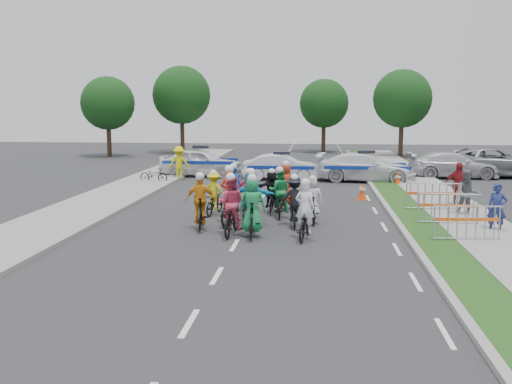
# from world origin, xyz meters

# --- Properties ---
(ground) EXTENTS (90.00, 90.00, 0.00)m
(ground) POSITION_xyz_m (0.00, 0.00, 0.00)
(ground) COLOR #28282B
(ground) RESTS_ON ground
(curb_right) EXTENTS (0.20, 60.00, 0.12)m
(curb_right) POSITION_xyz_m (5.10, 5.00, 0.06)
(curb_right) COLOR gray
(curb_right) RESTS_ON ground
(grass_strip) EXTENTS (1.20, 60.00, 0.11)m
(grass_strip) POSITION_xyz_m (5.80, 5.00, 0.06)
(grass_strip) COLOR #204416
(grass_strip) RESTS_ON ground
(sidewalk_right) EXTENTS (2.40, 60.00, 0.13)m
(sidewalk_right) POSITION_xyz_m (7.60, 5.00, 0.07)
(sidewalk_right) COLOR gray
(sidewalk_right) RESTS_ON ground
(sidewalk_left) EXTENTS (3.00, 60.00, 0.13)m
(sidewalk_left) POSITION_xyz_m (-6.50, 5.00, 0.07)
(sidewalk_left) COLOR gray
(sidewalk_left) RESTS_ON ground
(rider_0) EXTENTS (0.89, 1.89, 1.86)m
(rider_0) POSITION_xyz_m (1.99, 1.06, 0.61)
(rider_0) COLOR black
(rider_0) RESTS_ON ground
(rider_1) EXTENTS (0.84, 1.88, 1.96)m
(rider_1) POSITION_xyz_m (0.39, 1.17, 0.76)
(rider_1) COLOR black
(rider_1) RESTS_ON ground
(rider_2) EXTENTS (0.85, 1.96, 1.96)m
(rider_2) POSITION_xyz_m (-0.30, 1.36, 0.73)
(rider_2) COLOR black
(rider_2) RESTS_ON ground
(rider_3) EXTENTS (0.99, 1.85, 1.89)m
(rider_3) POSITION_xyz_m (-1.39, 2.05, 0.73)
(rider_3) COLOR black
(rider_3) RESTS_ON ground
(rider_4) EXTENTS (1.00, 1.76, 1.77)m
(rider_4) POSITION_xyz_m (1.61, 2.84, 0.69)
(rider_4) COLOR black
(rider_4) RESTS_ON ground
(rider_5) EXTENTS (1.61, 1.91, 1.95)m
(rider_5) POSITION_xyz_m (0.18, 2.82, 0.82)
(rider_5) COLOR black
(rider_5) RESTS_ON ground
(rider_6) EXTENTS (0.95, 2.04, 2.01)m
(rider_6) POSITION_xyz_m (-0.61, 3.16, 0.66)
(rider_6) COLOR black
(rider_6) RESTS_ON ground
(rider_7) EXTENTS (0.74, 1.62, 1.67)m
(rider_7) POSITION_xyz_m (2.21, 3.40, 0.66)
(rider_7) COLOR black
(rider_7) RESTS_ON ground
(rider_8) EXTENTS (0.80, 1.84, 1.85)m
(rider_8) POSITION_xyz_m (1.02, 4.42, 0.69)
(rider_8) COLOR black
(rider_8) RESTS_ON ground
(rider_9) EXTENTS (0.94, 1.75, 1.78)m
(rider_9) POSITION_xyz_m (-0.08, 4.29, 0.69)
(rider_9) COLOR black
(rider_9) RESTS_ON ground
(rider_10) EXTENTS (1.00, 1.71, 1.67)m
(rider_10) POSITION_xyz_m (-1.42, 4.65, 0.66)
(rider_10) COLOR black
(rider_10) RESTS_ON ground
(rider_11) EXTENTS (1.33, 1.59, 1.67)m
(rider_11) POSITION_xyz_m (0.67, 5.34, 0.71)
(rider_11) COLOR black
(rider_11) RESTS_ON ground
(rider_12) EXTENTS (0.69, 1.82, 1.83)m
(rider_12) POSITION_xyz_m (-0.81, 5.54, 0.61)
(rider_12) COLOR black
(rider_12) RESTS_ON ground
(rider_13) EXTENTS (0.81, 1.82, 1.90)m
(rider_13) POSITION_xyz_m (1.16, 6.14, 0.74)
(rider_13) COLOR black
(rider_13) RESTS_ON ground
(police_car_0) EXTENTS (4.83, 2.26, 1.60)m
(police_car_0) POSITION_xyz_m (-4.19, 16.02, 0.80)
(police_car_0) COLOR white
(police_car_0) RESTS_ON ground
(police_car_1) EXTENTS (4.19, 1.49, 1.38)m
(police_car_1) POSITION_xyz_m (0.48, 15.00, 0.69)
(police_car_1) COLOR white
(police_car_1) RESTS_ON ground
(police_car_2) EXTENTS (5.41, 2.74, 1.51)m
(police_car_2) POSITION_xyz_m (4.98, 14.69, 0.75)
(police_car_2) COLOR white
(police_car_2) RESTS_ON ground
(civilian_sedan) EXTENTS (4.98, 2.08, 1.44)m
(civilian_sedan) POSITION_xyz_m (9.96, 16.74, 0.72)
(civilian_sedan) COLOR silver
(civilian_sedan) RESTS_ON ground
(civilian_suv) EXTENTS (6.07, 2.93, 1.67)m
(civilian_suv) POSITION_xyz_m (12.34, 17.51, 0.83)
(civilian_suv) COLOR slate
(civilian_suv) RESTS_ON ground
(spectator_0) EXTENTS (0.67, 0.54, 1.60)m
(spectator_0) POSITION_xyz_m (8.00, 2.46, 0.80)
(spectator_0) COLOR navy
(spectator_0) RESTS_ON ground
(spectator_1) EXTENTS (0.92, 0.75, 1.74)m
(spectator_1) POSITION_xyz_m (7.74, 4.97, 0.87)
(spectator_1) COLOR slate
(spectator_1) RESTS_ON ground
(spectator_2) EXTENTS (1.13, 0.74, 1.79)m
(spectator_2) POSITION_xyz_m (7.93, 7.17, 0.90)
(spectator_2) COLOR maroon
(spectator_2) RESTS_ON ground
(marshal_hiviz) EXTENTS (1.18, 0.68, 1.81)m
(marshal_hiviz) POSITION_xyz_m (-5.10, 14.55, 0.91)
(marshal_hiviz) COLOR yellow
(marshal_hiviz) RESTS_ON ground
(barrier_0) EXTENTS (2.04, 0.67, 1.12)m
(barrier_0) POSITION_xyz_m (6.70, 0.93, 0.56)
(barrier_0) COLOR #A5A8AD
(barrier_0) RESTS_ON ground
(barrier_1) EXTENTS (2.02, 0.61, 1.12)m
(barrier_1) POSITION_xyz_m (6.70, 3.29, 0.56)
(barrier_1) COLOR #A5A8AD
(barrier_1) RESTS_ON ground
(barrier_2) EXTENTS (2.01, 0.52, 1.12)m
(barrier_2) POSITION_xyz_m (6.70, 5.93, 0.56)
(barrier_2) COLOR #A5A8AD
(barrier_2) RESTS_ON ground
(cone_0) EXTENTS (0.40, 0.40, 0.70)m
(cone_0) POSITION_xyz_m (4.31, 8.60, 0.34)
(cone_0) COLOR #F24C0C
(cone_0) RESTS_ON ground
(cone_1) EXTENTS (0.40, 0.40, 0.70)m
(cone_1) POSITION_xyz_m (6.45, 13.17, 0.34)
(cone_1) COLOR #F24C0C
(cone_1) RESTS_ON ground
(parked_bike) EXTENTS (1.60, 0.77, 0.81)m
(parked_bike) POSITION_xyz_m (-6.14, 13.13, 0.40)
(parked_bike) COLOR black
(parked_bike) RESTS_ON ground
(tree_0) EXTENTS (4.20, 4.20, 6.30)m
(tree_0) POSITION_xyz_m (-14.00, 28.00, 4.19)
(tree_0) COLOR #382619
(tree_0) RESTS_ON ground
(tree_1) EXTENTS (4.55, 4.55, 6.82)m
(tree_1) POSITION_xyz_m (9.00, 30.00, 4.54)
(tree_1) COLOR #382619
(tree_1) RESTS_ON ground
(tree_3) EXTENTS (4.90, 4.90, 7.35)m
(tree_3) POSITION_xyz_m (-9.00, 32.00, 4.89)
(tree_3) COLOR #382619
(tree_3) RESTS_ON ground
(tree_4) EXTENTS (4.20, 4.20, 6.30)m
(tree_4) POSITION_xyz_m (3.00, 34.00, 4.19)
(tree_4) COLOR #382619
(tree_4) RESTS_ON ground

